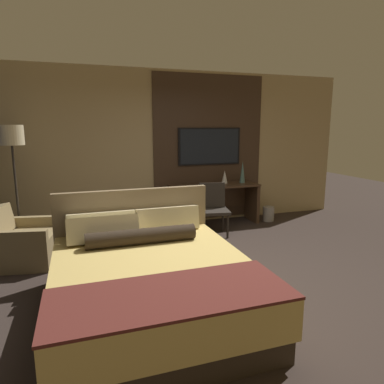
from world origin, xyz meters
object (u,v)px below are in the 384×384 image
Objects in this scene: bed at (150,280)px; vase_tall at (242,172)px; desk_chair at (213,205)px; waste_bin at (268,214)px; armchair_by_window at (24,244)px; desk at (214,197)px; floor_lamp at (12,146)px; vase_short at (225,177)px; tv at (210,146)px.

vase_tall reaches higher than bed.
bed is 2.62m from desk_chair.
vase_tall is 0.97m from waste_bin.
desk_chair reaches higher than armchair_by_window.
vase_tall is (0.58, -0.00, 0.45)m from desk.
desk_chair is 0.47× the size of floor_lamp.
vase_short is (0.24, 0.05, 0.37)m from desk.
armchair_by_window is 3.89m from vase_tall.
floor_lamp is 3.89m from vase_tall.
armchair_by_window is 3.56m from vase_short.
vase_short is 0.86× the size of waste_bin.
floor_lamp reaches higher than vase_tall.
armchair_by_window is at bearing -163.12° from vase_short.
tv is at bearing 10.87° from floor_lamp.
floor_lamp is at bearing -177.05° from waste_bin.
floor_lamp reaches higher than tv.
tv is 1.42× the size of desk_chair.
desk_chair is (-0.24, -0.59, 0.00)m from desk.
vase_short is at bearing -62.21° from armchair_by_window.
floor_lamp is (-3.24, -0.39, 1.03)m from desk.
desk_chair is 3.61× the size of vase_short.
vase_tall is (0.58, -0.23, -0.48)m from tv.
desk_chair is at bearing 54.41° from bed.
floor_lamp reaches higher than bed.
bed is 2.38× the size of armchair_by_window.
floor_lamp is 4.55m from waste_bin.
tv reaches higher than bed.
vase_tall is (2.35, 2.71, 0.63)m from bed.
tv is 1.26m from desk_chair.
desk_chair is 3.09× the size of waste_bin.
armchair_by_window is at bearing -169.26° from waste_bin.
bed is 3.46m from vase_short.
vase_short is at bearing 63.21° from desk_chair.
desk is 1.90× the size of desk_chair.
vase_tall is (0.83, 0.58, 0.45)m from desk_chair.
armchair_by_window is at bearing -165.40° from vase_tall.
tv is 1.74m from waste_bin.
armchair_by_window is at bearing -162.02° from desk_chair.
armchair_by_window is 3.85× the size of vase_short.
bed reaches higher than desk.
vase_short reaches higher than armchair_by_window.
floor_lamp is at bearing -172.71° from vase_short.
tv is at bearing 143.80° from vase_short.
desk is 5.85× the size of waste_bin.
armchair_by_window is (-2.87, -0.38, -0.25)m from desk_chair.
desk is 1.15m from waste_bin.
vase_tall is at bearing -9.02° from vase_short.
waste_bin is at bearing 41.74° from bed.
bed is at bearing -138.26° from waste_bin.
floor_lamp is at bearing -169.13° from tv.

